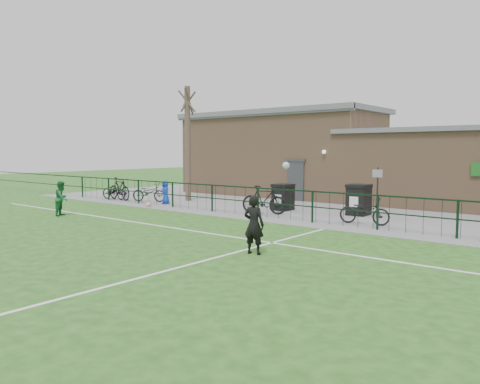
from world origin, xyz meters
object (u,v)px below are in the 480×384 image
Objects in this scene: wheelie_bin_right at (359,201)px; outfield_player at (62,198)px; bicycle_b at (119,189)px; bicycle_c at (149,192)px; sign_post at (377,193)px; bicycle_d at (264,200)px; ball_ground at (149,205)px; bicycle_e at (364,211)px; spectator_child at (165,192)px; bicycle_a at (114,191)px; wheelie_bin_left at (283,198)px; bare_tree at (188,144)px.

outfield_player is (-9.46, -7.68, 0.10)m from wheelie_bin_right.
bicycle_b is 1.91m from bicycle_c.
sign_post reaches higher than bicycle_d.
sign_post is 1.01× the size of bicycle_d.
wheelie_bin_right is at bearing 21.82° from ball_ground.
outfield_player reaches higher than bicycle_d.
spectator_child is at bearing 83.45° from bicycle_e.
bicycle_a is 0.52m from bicycle_b.
bicycle_b is 8.47× the size of ball_ground.
spectator_child is at bearing -164.35° from wheelie_bin_left.
sign_post is at bearing -74.47° from bicycle_b.
wheelie_bin_right reaches higher than spectator_child.
ball_ground is (0.54, -3.15, -2.88)m from bare_tree.
bicycle_d reaches higher than spectator_child.
bicycle_d is at bearing -148.55° from wheelie_bin_right.
bicycle_d is 1.39× the size of outfield_player.
bare_tree reaches higher than ball_ground.
wheelie_bin_right reaches higher than bicycle_a.
spectator_child is at bearing -36.45° from outfield_player.
bicycle_b is (-9.23, -1.93, 0.06)m from wheelie_bin_left.
outfield_player reaches higher than wheelie_bin_left.
wheelie_bin_left is at bearing -1.90° from bare_tree.
wheelie_bin_right is 0.67× the size of bicycle_a.
bare_tree reaches higher than wheelie_bin_left.
bicycle_b reaches higher than bicycle_e.
bare_tree reaches higher than bicycle_d.
bicycle_b reaches higher than bicycle_a.
outfield_player is at bearing -142.90° from wheelie_bin_right.
bicycle_b is 9.29m from bicycle_d.
bicycle_e reaches higher than bicycle_c.
bicycle_d is at bearing -87.49° from wheelie_bin_left.
spectator_child reaches higher than bicycle_c.
bicycle_e is at bearing -81.74° from bicycle_b.
sign_post is 1.10× the size of bicycle_c.
outfield_player reaches higher than bicycle_c.
bicycle_b is at bearing 164.19° from ball_ground.
sign_post reaches higher than ball_ground.
bicycle_c is at bearing -171.81° from sign_post.
bicycle_e is at bearing -96.55° from outfield_player.
bicycle_e is at bearing -93.30° from bicycle_a.
bicycle_d is at bearing -15.40° from bare_tree.
bicycle_b is at bearing -170.92° from sign_post.
wheelie_bin_right is at bearing -84.99° from outfield_player.
ball_ground is (-10.13, -1.45, -0.38)m from bicycle_e.
bicycle_c reaches higher than ball_ground.
outfield_player reaches higher than bicycle_b.
bare_tree reaches higher than sign_post.
wheelie_bin_left is 3.36m from wheelie_bin_right.
bicycle_a is 0.96× the size of bicycle_e.
bicycle_d is at bearing 82.99° from bicycle_e.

